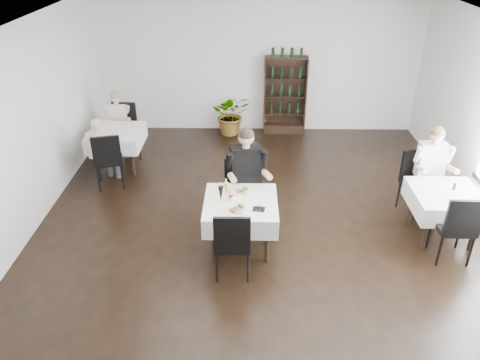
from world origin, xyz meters
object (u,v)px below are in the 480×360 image
object	(u,v)px
main_table	(241,210)
diner_main	(247,172)
potted_tree	(231,114)
wine_shelf	(285,96)

from	to	relation	value
main_table	diner_main	size ratio (longest dim) A/B	0.63
potted_tree	diner_main	distance (m)	3.70
wine_shelf	main_table	size ratio (longest dim) A/B	1.70
main_table	potted_tree	size ratio (longest dim) A/B	1.12
wine_shelf	potted_tree	size ratio (longest dim) A/B	1.89
wine_shelf	potted_tree	distance (m)	1.25
main_table	diner_main	world-z (taller)	diner_main
potted_tree	diner_main	size ratio (longest dim) A/B	0.57
diner_main	wine_shelf	bearing A→B (deg)	77.76
potted_tree	diner_main	bearing A→B (deg)	-84.31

